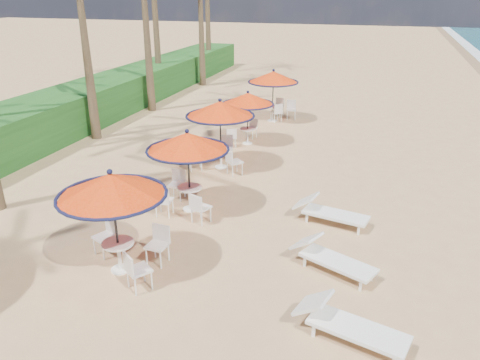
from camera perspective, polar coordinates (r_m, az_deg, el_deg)
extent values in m
plane|color=tan|center=(10.59, 9.96, -14.85)|extent=(160.00, 160.00, 0.00)
cube|color=#194716|center=(24.71, -18.78, 8.58)|extent=(3.00, 40.00, 1.80)
cylinder|color=black|center=(11.29, -14.93, -5.19)|extent=(0.05, 0.05, 2.52)
cone|color=red|center=(10.88, -15.45, -0.58)|extent=(2.52, 2.52, 0.55)
torus|color=black|center=(10.98, -15.31, -1.79)|extent=(2.52, 2.52, 0.08)
sphere|color=black|center=(10.77, -15.62, 0.97)|extent=(0.13, 0.13, 0.13)
cylinder|color=white|center=(11.54, -14.68, -7.46)|extent=(0.77, 0.77, 0.04)
cylinder|color=white|center=(11.72, -14.50, -8.99)|extent=(0.09, 0.09, 0.77)
cylinder|color=black|center=(14.04, -6.26, 0.95)|extent=(0.05, 0.05, 2.47)
cone|color=red|center=(13.72, -6.43, 4.70)|extent=(2.47, 2.47, 0.54)
torus|color=black|center=(13.80, -6.39, 3.72)|extent=(2.47, 2.47, 0.08)
sphere|color=black|center=(13.63, -6.49, 5.94)|extent=(0.13, 0.13, 0.13)
cylinder|color=white|center=(14.24, -6.18, -0.94)|extent=(0.75, 0.75, 0.04)
cylinder|color=white|center=(14.38, -6.12, -2.23)|extent=(0.09, 0.09, 0.75)
cylinder|color=black|center=(17.39, -2.39, 5.48)|extent=(0.06, 0.06, 2.55)
cone|color=red|center=(17.12, -2.44, 8.67)|extent=(2.55, 2.55, 0.55)
torus|color=black|center=(17.18, -2.43, 7.85)|extent=(2.55, 2.55, 0.08)
sphere|color=black|center=(17.05, -2.46, 9.72)|extent=(0.13, 0.13, 0.13)
cylinder|color=white|center=(17.55, -2.36, 3.86)|extent=(0.77, 0.77, 0.04)
cylinder|color=white|center=(17.67, -2.34, 2.74)|extent=(0.09, 0.09, 0.77)
cylinder|color=black|center=(20.20, 0.94, 7.48)|extent=(0.05, 0.05, 2.24)
cone|color=red|center=(19.99, 0.96, 9.90)|extent=(2.24, 2.24, 0.49)
torus|color=black|center=(20.04, 0.96, 9.28)|extent=(2.24, 2.24, 0.07)
sphere|color=black|center=(19.93, 0.97, 10.69)|extent=(0.12, 0.12, 0.12)
cylinder|color=white|center=(20.33, 0.94, 6.24)|extent=(0.68, 0.68, 0.04)
cylinder|color=white|center=(20.42, 0.93, 5.37)|extent=(0.08, 0.08, 0.68)
cylinder|color=black|center=(23.83, 4.02, 10.11)|extent=(0.05, 0.05, 2.51)
cone|color=red|center=(23.64, 4.09, 12.44)|extent=(2.51, 2.51, 0.55)
torus|color=black|center=(23.68, 4.07, 11.84)|extent=(2.52, 2.52, 0.08)
sphere|color=black|center=(23.58, 4.11, 13.20)|extent=(0.13, 0.13, 0.13)
cylinder|color=white|center=(23.95, 3.99, 8.91)|extent=(0.77, 0.77, 0.04)
cylinder|color=white|center=(24.03, 3.96, 8.07)|extent=(0.09, 0.09, 0.77)
cube|color=white|center=(9.63, 14.19, -17.29)|extent=(2.01, 1.17, 0.08)
cube|color=white|center=(9.71, 8.89, -14.54)|extent=(0.79, 0.84, 0.47)
cube|color=white|center=(9.74, 14.08, -18.10)|extent=(0.07, 0.07, 0.27)
cube|color=white|center=(11.52, 11.85, -9.79)|extent=(1.94, 1.35, 0.08)
cube|color=white|center=(11.79, 8.09, -7.35)|extent=(0.83, 0.86, 0.45)
cube|color=white|center=(11.62, 11.78, -10.51)|extent=(0.06, 0.06, 0.26)
cube|color=white|center=(13.73, 11.58, -4.17)|extent=(1.95, 1.04, 0.08)
cube|color=white|center=(13.89, 8.03, -2.49)|extent=(0.74, 0.79, 0.46)
cube|color=white|center=(13.81, 11.52, -4.82)|extent=(0.07, 0.07, 0.26)
cone|color=brown|center=(21.50, -18.23, 14.63)|extent=(0.44, 0.44, 7.61)
cone|color=brown|center=(26.01, -11.33, 17.38)|extent=(0.44, 0.44, 8.42)
cone|color=brown|center=(31.07, -10.41, 20.59)|extent=(0.44, 0.44, 10.97)
cone|color=brown|center=(32.86, -4.77, 18.72)|extent=(0.44, 0.44, 8.43)
cone|color=brown|center=(37.35, -3.99, 20.78)|extent=(0.44, 0.44, 10.49)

